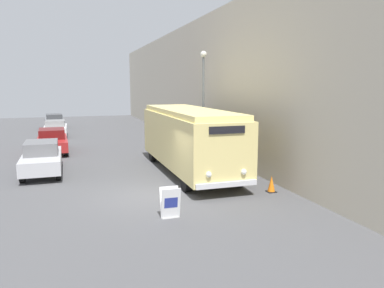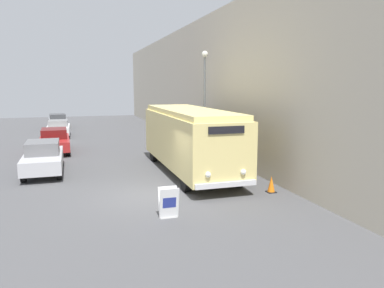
{
  "view_description": "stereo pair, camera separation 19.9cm",
  "coord_description": "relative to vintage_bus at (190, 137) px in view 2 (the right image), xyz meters",
  "views": [
    {
      "loc": [
        -2.76,
        -13.85,
        4.27
      ],
      "look_at": [
        2.14,
        1.08,
        1.79
      ],
      "focal_mm": 35.0,
      "sensor_mm": 36.0,
      "label": 1
    },
    {
      "loc": [
        -2.57,
        -13.91,
        4.27
      ],
      "look_at": [
        2.14,
        1.08,
        1.79
      ],
      "focal_mm": 35.0,
      "sensor_mm": 36.0,
      "label": 2
    }
  ],
  "objects": [
    {
      "name": "parked_car_far",
      "position": [
        -6.66,
        15.66,
        -1.05
      ],
      "size": [
        1.81,
        4.05,
        1.38
      ],
      "rotation": [
        0.0,
        0.0,
        -0.01
      ],
      "color": "black",
      "rests_on": "ground_plane"
    },
    {
      "name": "building_wall_right",
      "position": [
        3.05,
        6.62,
        2.56
      ],
      "size": [
        0.3,
        60.0,
        8.64
      ],
      "color": "beige",
      "rests_on": "ground_plane"
    },
    {
      "name": "traffic_cone",
      "position": [
        2.1,
        -4.34,
        -1.43
      ],
      "size": [
        0.36,
        0.36,
        0.67
      ],
      "color": "black",
      "rests_on": "ground_plane"
    },
    {
      "name": "parked_car_distant",
      "position": [
        -6.96,
        22.64,
        -1.04
      ],
      "size": [
        2.06,
        4.54,
        1.39
      ],
      "rotation": [
        0.0,
        0.0,
        0.07
      ],
      "color": "black",
      "rests_on": "ground_plane"
    },
    {
      "name": "parked_car_near",
      "position": [
        -6.88,
        1.98,
        -0.96
      ],
      "size": [
        1.81,
        4.6,
        1.57
      ],
      "rotation": [
        0.0,
        0.0,
        0.01
      ],
      "color": "black",
      "rests_on": "ground_plane"
    },
    {
      "name": "vintage_bus",
      "position": [
        0.0,
        0.0,
        0.0
      ],
      "size": [
        2.6,
        9.37,
        3.13
      ],
      "color": "black",
      "rests_on": "ground_plane"
    },
    {
      "name": "streetlamp",
      "position": [
        1.89,
        3.2,
        2.28
      ],
      "size": [
        0.36,
        0.36,
        6.19
      ],
      "color": "#595E60",
      "rests_on": "ground_plane"
    },
    {
      "name": "sign_board",
      "position": [
        -2.53,
        -5.93,
        -1.27
      ],
      "size": [
        0.63,
        0.38,
        1.01
      ],
      "color": "gray",
      "rests_on": "ground_plane"
    },
    {
      "name": "ground_plane",
      "position": [
        -2.74,
        -3.38,
        -1.76
      ],
      "size": [
        80.0,
        80.0,
        0.0
      ],
      "primitive_type": "plane",
      "color": "#4C4C4F"
    },
    {
      "name": "parked_car_mid",
      "position": [
        -6.62,
        8.02,
        -1.0
      ],
      "size": [
        1.93,
        4.73,
        1.51
      ],
      "rotation": [
        0.0,
        0.0,
        0.03
      ],
      "color": "black",
      "rests_on": "ground_plane"
    }
  ]
}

